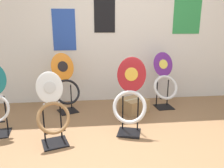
{
  "coord_description": "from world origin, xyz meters",
  "views": [
    {
      "loc": [
        -0.59,
        -1.91,
        1.32
      ],
      "look_at": [
        -0.27,
        0.97,
        0.55
      ],
      "focal_mm": 35.0,
      "sensor_mm": 36.0,
      "label": 1
    }
  ],
  "objects": [
    {
      "name": "toilet_seat_display_crimson_swirl",
      "position": [
        -0.09,
        0.6,
        0.43
      ],
      "size": [
        0.48,
        0.44,
        0.95
      ],
      "color": "black",
      "rests_on": "ground_plane"
    },
    {
      "name": "toilet_seat_display_white_plain",
      "position": [
        -1.01,
        0.45,
        0.4
      ],
      "size": [
        0.42,
        0.41,
        0.83
      ],
      "color": "black",
      "rests_on": "ground_plane"
    },
    {
      "name": "storage_box",
      "position": [
        0.11,
        1.28,
        0.11
      ],
      "size": [
        0.48,
        0.46,
        0.22
      ],
      "color": "#A37F51",
      "rests_on": "ground_plane"
    },
    {
      "name": "toilet_seat_display_orange_sun",
      "position": [
        -0.95,
        1.45,
        0.45
      ],
      "size": [
        0.5,
        0.49,
        0.92
      ],
      "color": "black",
      "rests_on": "ground_plane"
    },
    {
      "name": "wall_back",
      "position": [
        0.0,
        1.95,
        1.3
      ],
      "size": [
        8.0,
        0.07,
        2.6
      ],
      "color": "silver",
      "rests_on": "ground_plane"
    },
    {
      "name": "ground_plane",
      "position": [
        0.0,
        0.0,
        0.0
      ],
      "size": [
        14.0,
        14.0,
        0.0
      ],
      "primitive_type": "plane",
      "color": "#8E6642"
    },
    {
      "name": "toilet_seat_display_purple_note",
      "position": [
        0.65,
        1.44,
        0.42
      ],
      "size": [
        0.43,
        0.37,
        0.91
      ],
      "color": "black",
      "rests_on": "ground_plane"
    }
  ]
}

